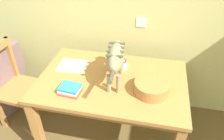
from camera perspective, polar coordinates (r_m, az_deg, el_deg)
The scene contains 9 objects.
wall_rear at distance 2.28m, azimuth 5.06°, elevation 17.79°, with size 5.00×0.11×2.50m.
dining_table at distance 1.98m, azimuth 0.00°, elevation -4.49°, with size 1.30×0.86×0.75m.
cat at distance 1.78m, azimuth 1.00°, elevation 3.30°, with size 0.18×0.66×0.34m.
saucer_bowl at distance 2.07m, azimuth 1.53°, elevation 1.19°, with size 0.20×0.20×0.03m, color #B4ACA5.
coffee_mug at distance 2.04m, azimuth 1.66°, elevation 2.55°, with size 0.12×0.08×0.09m.
magazine at distance 2.13m, azimuth -10.34°, elevation 1.15°, with size 0.26×0.23×0.01m, color silver.
book_stack at distance 1.81m, azimuth -10.99°, elevation -4.97°, with size 0.18×0.15×0.06m.
wicker_basket at distance 1.79m, azimuth 10.33°, elevation -4.49°, with size 0.28×0.28×0.10m.
wooden_chair_near at distance 2.52m, azimuth -23.55°, elevation -4.22°, with size 0.46×0.46×0.92m.
Camera 1 is at (0.27, 0.02, 1.93)m, focal length 34.81 mm.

